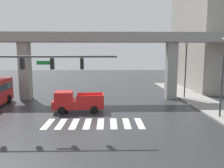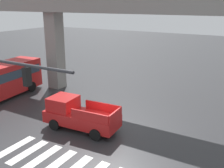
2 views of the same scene
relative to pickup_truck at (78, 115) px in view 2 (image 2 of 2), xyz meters
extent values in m
plane|color=#2D2D30|center=(2.11, 0.63, -0.99)|extent=(120.00, 120.00, 0.00)
cube|color=silver|center=(-1.74, -3.90, -0.98)|extent=(0.55, 2.80, 0.01)
cube|color=silver|center=(-0.64, -3.90, -0.98)|extent=(0.55, 2.80, 0.01)
cube|color=silver|center=(0.46, -3.90, -0.98)|extent=(0.55, 2.80, 0.01)
cube|color=silver|center=(1.56, -3.90, -0.98)|extent=(0.55, 2.80, 0.01)
cube|color=gray|center=(2.11, 6.35, 6.99)|extent=(55.55, 2.22, 1.20)
cube|color=gray|center=(-7.44, 6.35, 2.70)|extent=(1.30, 1.30, 7.37)
cube|color=red|center=(0.30, 0.02, -0.21)|extent=(5.22, 2.24, 0.80)
cube|color=red|center=(-1.15, -0.08, 0.64)|extent=(1.81, 1.86, 0.90)
cube|color=#3F5160|center=(-1.61, -0.11, 0.64)|extent=(0.21, 1.67, 0.77)
cube|color=red|center=(1.50, -0.77, 0.49)|extent=(2.65, 0.28, 0.60)
cube|color=red|center=(1.39, 0.97, 0.49)|extent=(2.65, 0.28, 0.60)
cube|color=red|center=(2.79, 0.19, 0.49)|extent=(0.22, 1.75, 0.60)
cylinder|color=black|center=(-1.22, -0.99, -0.61)|extent=(0.78, 0.33, 0.76)
cylinder|color=black|center=(-1.34, 0.81, -0.61)|extent=(0.78, 0.33, 0.76)
cylinder|color=black|center=(1.94, -0.77, -0.61)|extent=(0.78, 0.33, 0.76)
cylinder|color=black|center=(1.82, 1.03, -0.61)|extent=(0.78, 0.33, 0.76)
cube|color=#2D3D4C|center=(-10.02, 5.44, 0.99)|extent=(2.25, 0.31, 1.49)
cylinder|color=black|center=(-11.07, 3.74, -0.51)|extent=(0.45, 0.99, 0.96)
cylinder|color=black|center=(-8.63, 3.99, -0.51)|extent=(0.45, 0.99, 0.96)
cube|color=black|center=(1.37, -5.19, 4.09)|extent=(0.24, 0.32, 0.84)
sphere|color=green|center=(1.37, -5.19, 3.83)|extent=(0.17, 0.17, 0.17)
camera|label=1|loc=(3.26, -20.64, 4.70)|focal=33.10mm
camera|label=2|loc=(10.19, -12.93, 7.19)|focal=42.30mm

